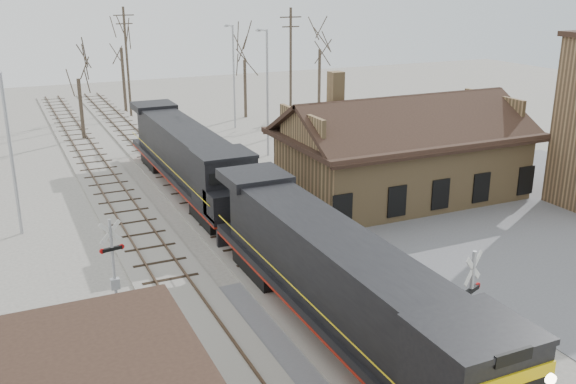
# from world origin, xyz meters

# --- Properties ---
(ground) EXTENTS (140.00, 140.00, 0.00)m
(ground) POSITION_xyz_m (0.00, 0.00, 0.00)
(ground) COLOR #A9A398
(ground) RESTS_ON ground
(road) EXTENTS (60.00, 9.00, 0.03)m
(road) POSITION_xyz_m (0.00, 0.00, 0.01)
(road) COLOR slate
(road) RESTS_ON ground
(parking_lot) EXTENTS (22.00, 26.00, 0.03)m
(parking_lot) POSITION_xyz_m (18.00, 4.00, 0.02)
(parking_lot) COLOR slate
(parking_lot) RESTS_ON ground
(track_main) EXTENTS (3.40, 90.00, 0.24)m
(track_main) POSITION_xyz_m (0.00, 15.00, 0.07)
(track_main) COLOR #A9A398
(track_main) RESTS_ON ground
(track_siding) EXTENTS (3.40, 90.00, 0.24)m
(track_siding) POSITION_xyz_m (-4.50, 15.00, 0.07)
(track_siding) COLOR #A9A398
(track_siding) RESTS_ON ground
(depot) EXTENTS (15.20, 9.31, 7.90)m
(depot) POSITION_xyz_m (11.99, 12.00, 2.41)
(depot) COLOR #98794E
(depot) RESTS_ON ground
(locomotive_lead) EXTENTS (2.96, 19.80, 4.40)m
(locomotive_lead) POSITION_xyz_m (0.00, -2.15, 2.31)
(locomotive_lead) COLOR black
(locomotive_lead) RESTS_ON ground
(locomotive_trailing) EXTENTS (2.96, 19.80, 4.16)m
(locomotive_trailing) POSITION_xyz_m (0.00, 17.92, 2.31)
(locomotive_trailing) COLOR black
(locomotive_trailing) RESTS_ON ground
(crossbuck_near) EXTENTS (1.15, 0.53, 4.24)m
(crossbuck_near) POSITION_xyz_m (3.47, -4.67, 1.98)
(crossbuck_near) COLOR #A5A8AD
(crossbuck_near) RESTS_ON ground
(crossbuck_far) EXTENTS (1.07, 0.31, 3.75)m
(crossbuck_far) POSITION_xyz_m (-7.11, 5.06, 1.78)
(crossbuck_far) COLOR #A5A8AD
(crossbuck_far) RESTS_ON ground
(streetlight_a) EXTENTS (0.25, 2.04, 8.64)m
(streetlight_a) POSITION_xyz_m (-10.31, 15.30, 4.86)
(streetlight_a) COLOR #A5A8AD
(streetlight_a) RESTS_ON ground
(streetlight_b) EXTENTS (0.25, 2.04, 9.64)m
(streetlight_b) POSITION_xyz_m (8.30, 24.88, 5.36)
(streetlight_b) COLOR #A5A8AD
(streetlight_b) RESTS_ON ground
(streetlight_c) EXTENTS (0.25, 2.04, 9.35)m
(streetlight_c) POSITION_xyz_m (9.42, 35.32, 5.22)
(streetlight_c) COLOR #A5A8AD
(streetlight_c) RESTS_ON ground
(utility_pole_b) EXTENTS (2.00, 0.24, 10.75)m
(utility_pole_b) POSITION_xyz_m (1.68, 44.48, 5.61)
(utility_pole_b) COLOR #382D23
(utility_pole_b) RESTS_ON ground
(utility_pole_c) EXTENTS (2.00, 0.24, 10.92)m
(utility_pole_c) POSITION_xyz_m (13.36, 31.37, 5.69)
(utility_pole_c) COLOR #382D23
(utility_pole_c) RESTS_ON ground
(tree_b) EXTENTS (3.48, 3.48, 8.54)m
(tree_b) POSITION_xyz_m (-4.05, 36.51, 6.07)
(tree_b) COLOR #382D23
(tree_b) RESTS_ON ground
(tree_c) EXTENTS (4.40, 4.40, 10.79)m
(tree_c) POSITION_xyz_m (1.76, 47.50, 7.68)
(tree_c) COLOR #382D23
(tree_c) RESTS_ON ground
(tree_d) EXTENTS (3.80, 3.80, 9.31)m
(tree_d) POSITION_xyz_m (12.16, 39.51, 6.62)
(tree_d) COLOR #382D23
(tree_d) RESTS_ON ground
(tree_e) EXTENTS (4.27, 4.27, 10.45)m
(tree_e) POSITION_xyz_m (20.40, 39.37, 7.44)
(tree_e) COLOR #382D23
(tree_e) RESTS_ON ground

